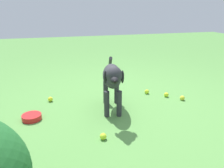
{
  "coord_description": "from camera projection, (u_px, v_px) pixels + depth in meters",
  "views": [
    {
      "loc": [
        0.82,
        2.56,
        1.24
      ],
      "look_at": [
        0.16,
        0.11,
        0.34
      ],
      "focal_mm": 35.37,
      "sensor_mm": 36.0,
      "label": 1
    }
  ],
  "objects": [
    {
      "name": "tennis_ball_2",
      "position": [
        182.0,
        98.0,
        3.05
      ],
      "size": [
        0.07,
        0.07,
        0.07
      ],
      "primitive_type": "sphere",
      "color": "yellow",
      "rests_on": "ground"
    },
    {
      "name": "tennis_ball_4",
      "position": [
        166.0,
        95.0,
        3.16
      ],
      "size": [
        0.07,
        0.07,
        0.07
      ],
      "primitive_type": "sphere",
      "color": "#C3DF2A",
      "rests_on": "ground"
    },
    {
      "name": "tennis_ball_3",
      "position": [
        147.0,
        92.0,
        3.27
      ],
      "size": [
        0.07,
        0.07,
        0.07
      ],
      "primitive_type": "sphere",
      "color": "#BFDB2A",
      "rests_on": "ground"
    },
    {
      "name": "tennis_ball_1",
      "position": [
        50.0,
        99.0,
        3.01
      ],
      "size": [
        0.07,
        0.07,
        0.07
      ],
      "primitive_type": "sphere",
      "color": "yellow",
      "rests_on": "ground"
    },
    {
      "name": "ground",
      "position": [
        122.0,
        104.0,
        2.94
      ],
      "size": [
        14.0,
        14.0,
        0.0
      ],
      "primitive_type": "plane",
      "color": "#548C42"
    },
    {
      "name": "tennis_ball_0",
      "position": [
        103.0,
        136.0,
        2.15
      ],
      "size": [
        0.07,
        0.07,
        0.07
      ],
      "primitive_type": "sphere",
      "color": "#C0E22E",
      "rests_on": "ground"
    },
    {
      "name": "dog",
      "position": [
        112.0,
        78.0,
        2.6
      ],
      "size": [
        0.35,
        0.95,
        0.65
      ],
      "rotation": [
        0.0,
        0.0,
        1.37
      ],
      "color": "#2D2D33",
      "rests_on": "ground"
    },
    {
      "name": "water_bowl",
      "position": [
        32.0,
        117.0,
        2.53
      ],
      "size": [
        0.22,
        0.22,
        0.06
      ],
      "primitive_type": "cylinder",
      "color": "red",
      "rests_on": "ground"
    }
  ]
}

